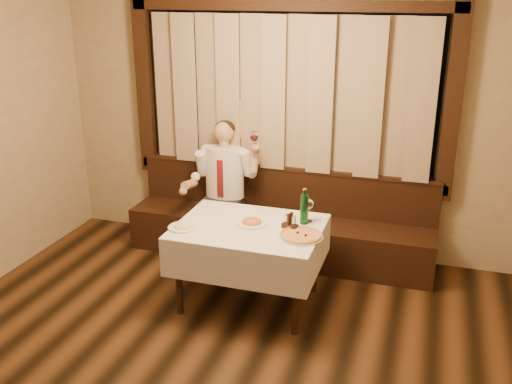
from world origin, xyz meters
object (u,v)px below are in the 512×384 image
(dining_table, at_px, (249,237))
(green_bottle, at_px, (304,209))
(banquette, at_px, (279,228))
(pasta_cream, at_px, (183,224))
(seated_man, at_px, (223,179))
(cruet_caddy, at_px, (290,223))
(pizza, at_px, (301,235))
(pasta_red, at_px, (252,220))

(dining_table, bearing_deg, green_bottle, 23.63)
(dining_table, relative_size, green_bottle, 3.92)
(banquette, height_order, pasta_cream, banquette)
(pasta_cream, height_order, seated_man, seated_man)
(dining_table, distance_m, seated_man, 1.12)
(green_bottle, distance_m, seated_man, 1.28)
(cruet_caddy, bearing_deg, green_bottle, 80.78)
(pizza, relative_size, seated_man, 0.26)
(pasta_cream, xyz_separation_m, green_bottle, (0.97, 0.42, 0.10))
(cruet_caddy, bearing_deg, pizza, -26.55)
(banquette, distance_m, cruet_caddy, 1.15)
(cruet_caddy, distance_m, seated_man, 1.30)
(banquette, xyz_separation_m, pasta_red, (0.01, -0.98, 0.48))
(green_bottle, relative_size, seated_man, 0.23)
(pasta_cream, relative_size, cruet_caddy, 1.71)
(pasta_cream, distance_m, green_bottle, 1.06)
(green_bottle, height_order, cruet_caddy, green_bottle)
(seated_man, bearing_deg, pasta_red, -55.64)
(dining_table, distance_m, cruet_caddy, 0.39)
(pasta_cream, xyz_separation_m, cruet_caddy, (0.89, 0.27, 0.02))
(pasta_cream, bearing_deg, green_bottle, 23.27)
(banquette, bearing_deg, green_bottle, -61.86)
(banquette, bearing_deg, pasta_red, -89.32)
(green_bottle, distance_m, cruet_caddy, 0.19)
(pizza, bearing_deg, cruet_caddy, 132.22)
(pizza, height_order, pasta_red, pasta_red)
(green_bottle, bearing_deg, seated_man, 144.64)
(pizza, xyz_separation_m, green_bottle, (-0.04, 0.30, 0.12))
(pasta_red, relative_size, cruet_caddy, 1.86)
(cruet_caddy, height_order, seated_man, seated_man)
(dining_table, height_order, cruet_caddy, cruet_caddy)
(dining_table, height_order, pasta_cream, pasta_cream)
(banquette, xyz_separation_m, seated_man, (-0.60, -0.09, 0.52))
(seated_man, bearing_deg, pizza, -43.61)
(pasta_cream, distance_m, seated_man, 1.16)
(pizza, height_order, seated_man, seated_man)
(pasta_cream, bearing_deg, seated_man, 93.38)
(pasta_red, height_order, seated_man, seated_man)
(green_bottle, height_order, seated_man, seated_man)
(dining_table, bearing_deg, pizza, -11.70)
(seated_man, bearing_deg, pasta_cream, -86.62)
(pasta_red, distance_m, seated_man, 1.08)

